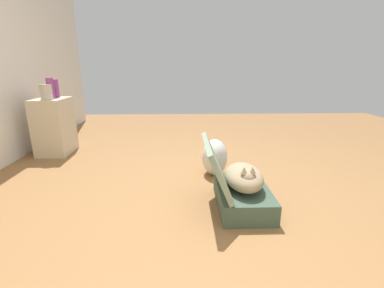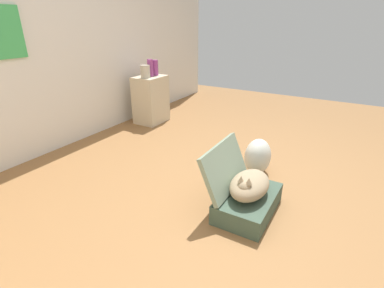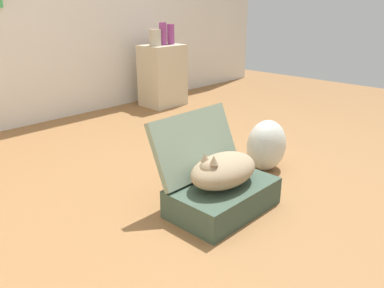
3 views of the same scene
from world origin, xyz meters
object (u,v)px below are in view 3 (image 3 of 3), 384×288
Objects in this scene: side_table at (163,76)px; vase_round at (163,34)px; suitcase_base at (223,197)px; cat at (223,170)px; vase_tall at (155,38)px; plastic_bag_white at (266,145)px; vase_short at (171,34)px.

vase_round is at bearing -90.00° from side_table.
suitcase_base is 1.16× the size of cat.
cat is 2.43m from vase_tall.
suitcase_base is 2.47m from side_table.
side_table is 3.93× the size of vase_tall.
vase_tall is at bearing -169.34° from side_table.
cat is at bearing -167.41° from plastic_bag_white.
vase_tall is (-0.11, -0.02, 0.42)m from side_table.
vase_short reaches higher than side_table.
suitcase_base is 0.17m from cat.
side_table is (0.74, 1.88, 0.16)m from plastic_bag_white.
vase_tall is 0.72× the size of vase_round.
cat is at bearing -124.89° from vase_round.
side_table is 3.14× the size of vase_short.
vase_short is 0.11m from vase_round.
vase_round is at bearing 55.23° from suitcase_base.
vase_tall is 0.12m from vase_round.
vase_round reaches higher than vase_tall.
vase_short reaches higher than suitcase_base.
vase_tall reaches higher than plastic_bag_white.
side_table is 2.84× the size of vase_round.
vase_short is at bearing -12.73° from side_table.
vase_tall is (1.28, 2.00, 0.51)m from cat.
vase_tall is (0.63, 1.86, 0.58)m from plastic_bag_white.
vase_round is (1.40, 2.00, 0.54)m from cat.
vase_short is at bearing -1.60° from vase_round.
suitcase_base is at bearing -126.93° from vase_short.
cat is 2.56m from vase_short.
vase_short is (0.23, -0.00, 0.02)m from vase_tall.
vase_round is at bearing 178.40° from vase_short.
suitcase_base is 2.54× the size of vase_round.
vase_short reaches higher than cat.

